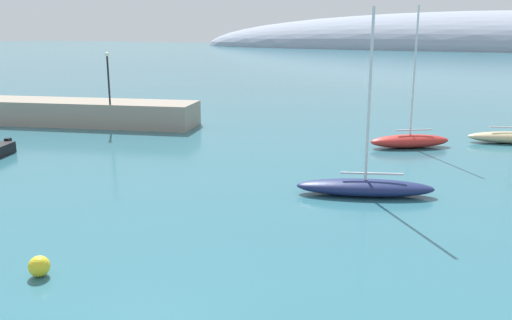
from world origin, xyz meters
name	(u,v)px	position (x,y,z in m)	size (l,w,h in m)	color
breakwater_rocks	(71,112)	(-21.19, 35.52, 1.10)	(23.65, 4.59, 2.20)	gray
distant_ridge	(498,49)	(10.95, 254.05, 0.00)	(280.19, 68.83, 31.99)	#8E99AD
sailboat_navy_outer_mooring	(365,186)	(8.89, 25.06, 0.51)	(7.44, 4.10, 9.70)	navy
sailboat_red_end_of_line	(410,140)	(9.08, 38.18, 0.58)	(6.04, 4.74, 10.25)	red
mooring_buoy_yellow	(39,266)	(0.63, 10.65, 0.38)	(0.76, 0.76, 0.76)	yellow
harbor_lamp_post	(108,73)	(-15.97, 34.84, 4.94)	(0.36, 0.36, 4.47)	black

